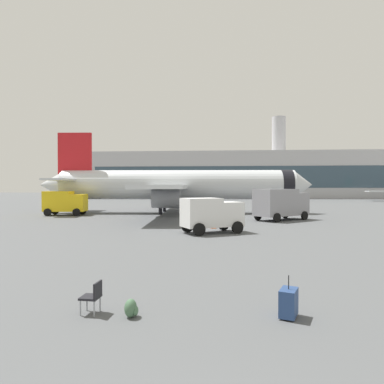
{
  "coord_description": "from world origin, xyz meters",
  "views": [
    {
      "loc": [
        0.01,
        -2.38,
        3.4
      ],
      "look_at": [
        -2.1,
        25.14,
        3.0
      ],
      "focal_mm": 32.02,
      "sensor_mm": 36.0,
      "label": 1
    }
  ],
  "objects_px": {
    "cargo_van": "(211,213)",
    "gate_chair": "(93,295)",
    "service_truck": "(65,202)",
    "airplane_at_gate": "(176,185)",
    "fuel_truck": "(281,203)",
    "safety_cone_near": "(213,223)",
    "safety_cone_mid": "(232,211)",
    "traveller_backpack": "(131,308)",
    "rolling_suitcase": "(289,302)"
  },
  "relations": [
    {
      "from": "cargo_van",
      "to": "gate_chair",
      "type": "height_order",
      "value": "cargo_van"
    },
    {
      "from": "airplane_at_gate",
      "to": "service_truck",
      "type": "xyz_separation_m",
      "value": [
        -12.88,
        -4.5,
        -2.05
      ]
    },
    {
      "from": "service_truck",
      "to": "cargo_van",
      "type": "bearing_deg",
      "value": -39.04
    },
    {
      "from": "service_truck",
      "to": "fuel_truck",
      "type": "height_order",
      "value": "fuel_truck"
    },
    {
      "from": "fuel_truck",
      "to": "gate_chair",
      "type": "relative_size",
      "value": 7.17
    },
    {
      "from": "service_truck",
      "to": "gate_chair",
      "type": "xyz_separation_m",
      "value": [
        15.03,
        -30.85,
        -1.11
      ]
    },
    {
      "from": "fuel_truck",
      "to": "cargo_van",
      "type": "bearing_deg",
      "value": -123.77
    },
    {
      "from": "safety_cone_near",
      "to": "gate_chair",
      "type": "relative_size",
      "value": 0.95
    },
    {
      "from": "gate_chair",
      "to": "safety_cone_near",
      "type": "bearing_deg",
      "value": 81.29
    },
    {
      "from": "service_truck",
      "to": "safety_cone_mid",
      "type": "distance_m",
      "value": 20.8
    },
    {
      "from": "safety_cone_mid",
      "to": "traveller_backpack",
      "type": "bearing_deg",
      "value": -96.53
    },
    {
      "from": "safety_cone_mid",
      "to": "rolling_suitcase",
      "type": "distance_m",
      "value": 35.48
    },
    {
      "from": "safety_cone_mid",
      "to": "cargo_van",
      "type": "bearing_deg",
      "value": -96.92
    },
    {
      "from": "fuel_truck",
      "to": "traveller_backpack",
      "type": "xyz_separation_m",
      "value": [
        -8.68,
        -26.88,
        -1.54
      ]
    },
    {
      "from": "airplane_at_gate",
      "to": "fuel_truck",
      "type": "bearing_deg",
      "value": -35.99
    },
    {
      "from": "cargo_van",
      "to": "gate_chair",
      "type": "distance_m",
      "value": 16.63
    },
    {
      "from": "fuel_truck",
      "to": "traveller_backpack",
      "type": "distance_m",
      "value": 28.29
    },
    {
      "from": "cargo_van",
      "to": "traveller_backpack",
      "type": "distance_m",
      "value": 16.67
    },
    {
      "from": "airplane_at_gate",
      "to": "safety_cone_near",
      "type": "bearing_deg",
      "value": -72.37
    },
    {
      "from": "cargo_van",
      "to": "safety_cone_near",
      "type": "xyz_separation_m",
      "value": [
        0.12,
        2.95,
        -1.05
      ]
    },
    {
      "from": "safety_cone_mid",
      "to": "gate_chair",
      "type": "height_order",
      "value": "gate_chair"
    },
    {
      "from": "airplane_at_gate",
      "to": "safety_cone_mid",
      "type": "xyz_separation_m",
      "value": [
        7.32,
        0.26,
        -3.34
      ]
    },
    {
      "from": "fuel_truck",
      "to": "traveller_backpack",
      "type": "bearing_deg",
      "value": -107.89
    },
    {
      "from": "rolling_suitcase",
      "to": "safety_cone_near",
      "type": "bearing_deg",
      "value": 96.62
    },
    {
      "from": "cargo_van",
      "to": "service_truck",
      "type": "bearing_deg",
      "value": 140.96
    },
    {
      "from": "safety_cone_near",
      "to": "rolling_suitcase",
      "type": "xyz_separation_m",
      "value": [
        2.23,
        -19.17,
        -0.01
      ]
    },
    {
      "from": "fuel_truck",
      "to": "cargo_van",
      "type": "distance_m",
      "value": 12.46
    },
    {
      "from": "cargo_van",
      "to": "airplane_at_gate",
      "type": "bearing_deg",
      "value": 104.7
    },
    {
      "from": "airplane_at_gate",
      "to": "cargo_van",
      "type": "xyz_separation_m",
      "value": [
        4.99,
        -19.0,
        -2.21
      ]
    },
    {
      "from": "safety_cone_mid",
      "to": "gate_chair",
      "type": "relative_size",
      "value": 0.75
    },
    {
      "from": "safety_cone_mid",
      "to": "gate_chair",
      "type": "xyz_separation_m",
      "value": [
        -5.18,
        -35.61,
        0.18
      ]
    },
    {
      "from": "fuel_truck",
      "to": "safety_cone_near",
      "type": "distance_m",
      "value": 10.15
    },
    {
      "from": "safety_cone_near",
      "to": "safety_cone_mid",
      "type": "relative_size",
      "value": 1.25
    },
    {
      "from": "airplane_at_gate",
      "to": "safety_cone_near",
      "type": "distance_m",
      "value": 17.15
    },
    {
      "from": "cargo_van",
      "to": "safety_cone_mid",
      "type": "bearing_deg",
      "value": 83.08
    },
    {
      "from": "airplane_at_gate",
      "to": "fuel_truck",
      "type": "relative_size",
      "value": 5.8
    },
    {
      "from": "safety_cone_near",
      "to": "gate_chair",
      "type": "distance_m",
      "value": 19.53
    },
    {
      "from": "service_truck",
      "to": "safety_cone_mid",
      "type": "height_order",
      "value": "service_truck"
    },
    {
      "from": "safety_cone_mid",
      "to": "gate_chair",
      "type": "bearing_deg",
      "value": -98.28
    },
    {
      "from": "airplane_at_gate",
      "to": "safety_cone_near",
      "type": "xyz_separation_m",
      "value": [
        5.1,
        -16.05,
        -3.26
      ]
    },
    {
      "from": "airplane_at_gate",
      "to": "cargo_van",
      "type": "distance_m",
      "value": 19.76
    },
    {
      "from": "safety_cone_near",
      "to": "traveller_backpack",
      "type": "bearing_deg",
      "value": -95.49
    },
    {
      "from": "service_truck",
      "to": "gate_chair",
      "type": "distance_m",
      "value": 34.33
    },
    {
      "from": "gate_chair",
      "to": "airplane_at_gate",
      "type": "bearing_deg",
      "value": 93.47
    },
    {
      "from": "service_truck",
      "to": "rolling_suitcase",
      "type": "height_order",
      "value": "service_truck"
    },
    {
      "from": "cargo_van",
      "to": "gate_chair",
      "type": "relative_size",
      "value": 5.61
    },
    {
      "from": "traveller_backpack",
      "to": "gate_chair",
      "type": "relative_size",
      "value": 0.56
    },
    {
      "from": "service_truck",
      "to": "cargo_van",
      "type": "xyz_separation_m",
      "value": [
        17.87,
        -14.49,
        -0.16
      ]
    },
    {
      "from": "safety_cone_mid",
      "to": "rolling_suitcase",
      "type": "height_order",
      "value": "rolling_suitcase"
    },
    {
      "from": "safety_cone_near",
      "to": "safety_cone_mid",
      "type": "bearing_deg",
      "value": 82.24
    }
  ]
}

